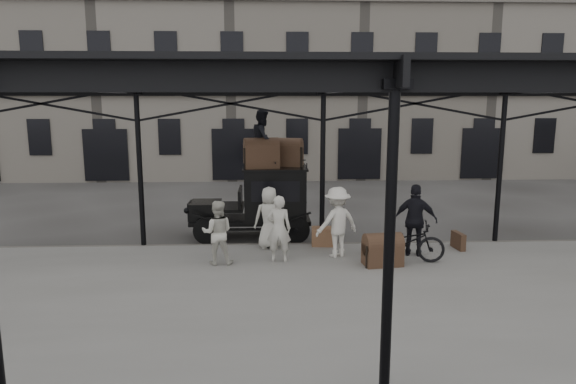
# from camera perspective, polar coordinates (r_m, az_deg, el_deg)

# --- Properties ---
(ground) EXTENTS (120.00, 120.00, 0.00)m
(ground) POSITION_cam_1_polar(r_m,az_deg,el_deg) (12.80, 4.72, -8.77)
(ground) COLOR #383533
(ground) RESTS_ON ground
(platform) EXTENTS (28.00, 8.00, 0.15)m
(platform) POSITION_cam_1_polar(r_m,az_deg,el_deg) (10.92, 6.04, -11.82)
(platform) COLOR slate
(platform) RESTS_ON ground
(canopy) EXTENTS (22.50, 9.00, 4.74)m
(canopy) POSITION_cam_1_polar(r_m,az_deg,el_deg) (10.40, 6.29, 12.56)
(canopy) COLOR black
(canopy) RESTS_ON ground
(building_frontage) EXTENTS (64.00, 8.00, 14.00)m
(building_frontage) POSITION_cam_1_polar(r_m,az_deg,el_deg) (30.17, 0.57, 15.69)
(building_frontage) COLOR slate
(building_frontage) RESTS_ON ground
(taxi) EXTENTS (3.65, 1.55, 2.18)m
(taxi) POSITION_cam_1_polar(r_m,az_deg,el_deg) (15.52, -2.62, -0.74)
(taxi) COLOR black
(taxi) RESTS_ON ground
(porter_left) EXTENTS (0.64, 0.45, 1.69)m
(porter_left) POSITION_cam_1_polar(r_m,az_deg,el_deg) (12.79, -1.04, -4.10)
(porter_left) COLOR beige
(porter_left) RESTS_ON platform
(porter_midleft) EXTENTS (0.77, 0.60, 1.59)m
(porter_midleft) POSITION_cam_1_polar(r_m,az_deg,el_deg) (12.75, -7.86, -4.48)
(porter_midleft) COLOR beige
(porter_midleft) RESTS_ON platform
(porter_centre) EXTENTS (0.90, 0.66, 1.69)m
(porter_centre) POSITION_cam_1_polar(r_m,az_deg,el_deg) (13.97, -2.08, -2.85)
(porter_centre) COLOR beige
(porter_centre) RESTS_ON platform
(porter_official) EXTENTS (1.19, 0.78, 1.88)m
(porter_official) POSITION_cam_1_polar(r_m,az_deg,el_deg) (13.67, 13.97, -3.06)
(porter_official) COLOR black
(porter_official) RESTS_ON platform
(porter_right) EXTENTS (1.35, 1.08, 1.82)m
(porter_right) POSITION_cam_1_polar(r_m,az_deg,el_deg) (13.25, 5.48, -3.34)
(porter_right) COLOR silver
(porter_right) RESTS_ON platform
(bicycle) EXTENTS (2.03, 0.96, 1.02)m
(bicycle) POSITION_cam_1_polar(r_m,az_deg,el_deg) (13.20, 12.87, -5.40)
(bicycle) COLOR black
(bicycle) RESTS_ON platform
(porter_roof) EXTENTS (0.78, 0.92, 1.68)m
(porter_roof) POSITION_cam_1_polar(r_m,az_deg,el_deg) (15.18, -2.80, 5.94)
(porter_roof) COLOR black
(porter_roof) RESTS_ON taxi
(steamer_trunk_roof_near) EXTENTS (1.09, 0.76, 0.73)m
(steamer_trunk_roof_near) POSITION_cam_1_polar(r_m,az_deg,el_deg) (15.08, -2.97, 4.09)
(steamer_trunk_roof_near) COLOR #4B3423
(steamer_trunk_roof_near) RESTS_ON taxi
(steamer_trunk_roof_far) EXTENTS (1.07, 0.82, 0.70)m
(steamer_trunk_roof_far) POSITION_cam_1_polar(r_m,az_deg,el_deg) (15.54, -0.18, 4.23)
(steamer_trunk_roof_far) COLOR #4B3423
(steamer_trunk_roof_far) RESTS_ON taxi
(steamer_trunk_platform) EXTENTS (0.99, 0.69, 0.67)m
(steamer_trunk_platform) POSITION_cam_1_polar(r_m,az_deg,el_deg) (12.86, 10.47, -6.54)
(steamer_trunk_platform) COLOR #4B3423
(steamer_trunk_platform) RESTS_ON platform
(wicker_hamper) EXTENTS (0.63, 0.49, 0.50)m
(wicker_hamper) POSITION_cam_1_polar(r_m,az_deg,el_deg) (14.37, 3.85, -4.95)
(wicker_hamper) COLOR #906142
(wicker_hamper) RESTS_ON platform
(suitcase_upright) EXTENTS (0.22, 0.61, 0.45)m
(suitcase_upright) POSITION_cam_1_polar(r_m,az_deg,el_deg) (14.76, 18.39, -5.15)
(suitcase_upright) COLOR #4B3423
(suitcase_upright) RESTS_ON platform
(suitcase_flat) EXTENTS (0.57, 0.49, 0.40)m
(suitcase_flat) POSITION_cam_1_polar(r_m,az_deg,el_deg) (13.76, 9.49, -5.99)
(suitcase_flat) COLOR #4B3423
(suitcase_flat) RESTS_ON platform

